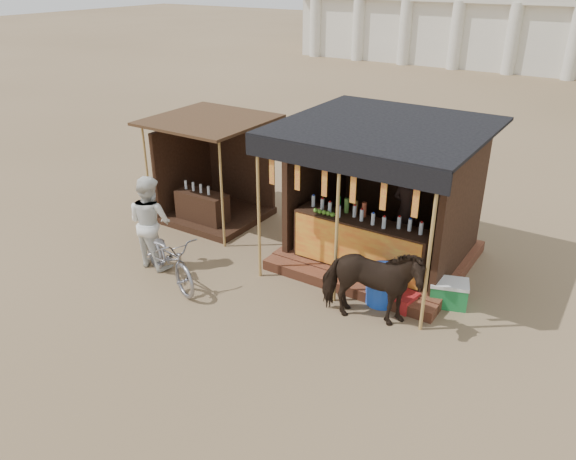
# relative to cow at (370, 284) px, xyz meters

# --- Properties ---
(ground) EXTENTS (120.00, 120.00, 0.00)m
(ground) POSITION_rel_cow_xyz_m (-1.78, -1.29, -0.72)
(ground) COLOR #846B4C
(ground) RESTS_ON ground
(main_stall) EXTENTS (3.60, 3.61, 2.78)m
(main_stall) POSITION_rel_cow_xyz_m (-0.76, 2.07, 0.31)
(main_stall) COLOR brown
(main_stall) RESTS_ON ground
(secondary_stall) EXTENTS (2.40, 2.40, 2.38)m
(secondary_stall) POSITION_rel_cow_xyz_m (-4.95, 1.95, 0.13)
(secondary_stall) COLOR #351E13
(secondary_stall) RESTS_ON ground
(cow) EXTENTS (1.83, 1.16, 1.43)m
(cow) POSITION_rel_cow_xyz_m (0.00, 0.00, 0.00)
(cow) COLOR black
(cow) RESTS_ON ground
(motorbike) EXTENTS (2.06, 1.33, 1.02)m
(motorbike) POSITION_rel_cow_xyz_m (-3.65, -0.83, -0.21)
(motorbike) COLOR gray
(motorbike) RESTS_ON ground
(bystander) EXTENTS (0.92, 0.72, 1.84)m
(bystander) POSITION_rel_cow_xyz_m (-4.40, -0.50, 0.20)
(bystander) COLOR silver
(bystander) RESTS_ON ground
(blue_barrel) EXTENTS (0.73, 0.73, 0.68)m
(blue_barrel) POSITION_rel_cow_xyz_m (-0.06, 0.66, -0.38)
(blue_barrel) COLOR blue
(blue_barrel) RESTS_ON ground
(red_crate) EXTENTS (0.48, 0.51, 0.27)m
(red_crate) POSITION_rel_cow_xyz_m (0.32, 0.71, -0.58)
(red_crate) COLOR #AA1C1D
(red_crate) RESTS_ON ground
(cooler) EXTENTS (0.75, 0.62, 0.46)m
(cooler) POSITION_rel_cow_xyz_m (0.94, 1.22, -0.48)
(cooler) COLOR #1A7937
(cooler) RESTS_ON ground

